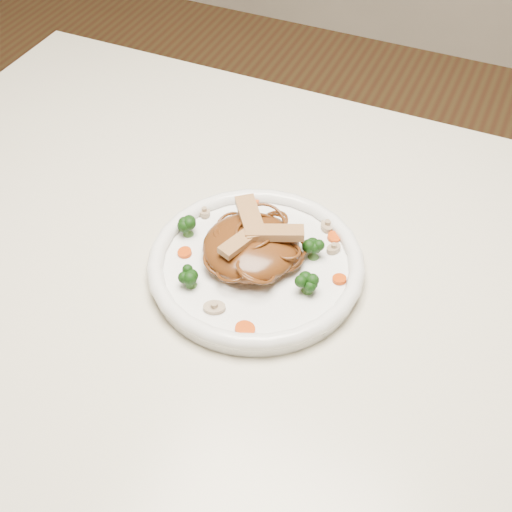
% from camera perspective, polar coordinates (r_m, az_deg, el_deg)
% --- Properties ---
extents(table, '(1.20, 0.80, 0.75)m').
position_cam_1_polar(table, '(0.93, 0.55, -5.06)').
color(table, beige).
rests_on(table, ground).
extents(plate, '(0.29, 0.29, 0.02)m').
position_cam_1_polar(plate, '(0.85, 0.00, -1.04)').
color(plate, white).
rests_on(plate, table).
extents(noodle_mound, '(0.15, 0.15, 0.04)m').
position_cam_1_polar(noodle_mound, '(0.84, -0.42, 0.79)').
color(noodle_mound, '#5B2B11').
rests_on(noodle_mound, plate).
extents(chicken_a, '(0.07, 0.05, 0.01)m').
position_cam_1_polar(chicken_a, '(0.82, 1.56, 1.94)').
color(chicken_a, tan).
rests_on(chicken_a, noodle_mound).
extents(chicken_b, '(0.06, 0.07, 0.01)m').
position_cam_1_polar(chicken_b, '(0.84, -0.45, 3.16)').
color(chicken_b, tan).
rests_on(chicken_b, noodle_mound).
extents(chicken_c, '(0.04, 0.06, 0.01)m').
position_cam_1_polar(chicken_c, '(0.81, -1.30, 1.22)').
color(chicken_c, tan).
rests_on(chicken_c, noodle_mound).
extents(broccoli_0, '(0.03, 0.03, 0.03)m').
position_cam_1_polar(broccoli_0, '(0.84, 4.85, 0.71)').
color(broccoli_0, '#0F370B').
rests_on(broccoli_0, plate).
extents(broccoli_1, '(0.04, 0.04, 0.03)m').
position_cam_1_polar(broccoli_1, '(0.87, -5.70, 2.57)').
color(broccoli_1, '#0F370B').
rests_on(broccoli_1, plate).
extents(broccoli_2, '(0.03, 0.03, 0.03)m').
position_cam_1_polar(broccoli_2, '(0.81, -5.44, -1.72)').
color(broccoli_2, '#0F370B').
rests_on(broccoli_2, plate).
extents(broccoli_3, '(0.03, 0.03, 0.03)m').
position_cam_1_polar(broccoli_3, '(0.80, 4.34, -2.14)').
color(broccoli_3, '#0F370B').
rests_on(broccoli_3, plate).
extents(carrot_0, '(0.02, 0.02, 0.00)m').
position_cam_1_polar(carrot_0, '(0.88, 6.50, 1.56)').
color(carrot_0, red).
rests_on(carrot_0, plate).
extents(carrot_1, '(0.02, 0.02, 0.00)m').
position_cam_1_polar(carrot_1, '(0.86, -5.94, 0.28)').
color(carrot_1, red).
rests_on(carrot_1, plate).
extents(carrot_2, '(0.02, 0.02, 0.00)m').
position_cam_1_polar(carrot_2, '(0.83, 6.93, -1.92)').
color(carrot_2, red).
rests_on(carrot_2, plate).
extents(carrot_3, '(0.03, 0.03, 0.00)m').
position_cam_1_polar(carrot_3, '(0.92, -0.41, 4.54)').
color(carrot_3, red).
rests_on(carrot_3, plate).
extents(carrot_4, '(0.03, 0.03, 0.00)m').
position_cam_1_polar(carrot_4, '(0.77, -0.92, -6.10)').
color(carrot_4, red).
rests_on(carrot_4, plate).
extents(mushroom_0, '(0.03, 0.03, 0.01)m').
position_cam_1_polar(mushroom_0, '(0.79, -3.47, -4.30)').
color(mushroom_0, tan).
rests_on(mushroom_0, plate).
extents(mushroom_1, '(0.03, 0.03, 0.01)m').
position_cam_1_polar(mushroom_1, '(0.86, 6.46, 0.61)').
color(mushroom_1, tan).
rests_on(mushroom_1, plate).
extents(mushroom_2, '(0.03, 0.03, 0.01)m').
position_cam_1_polar(mushroom_2, '(0.91, -4.30, 3.63)').
color(mushroom_2, tan).
rests_on(mushroom_2, plate).
extents(mushroom_3, '(0.03, 0.03, 0.01)m').
position_cam_1_polar(mushroom_3, '(0.89, 5.97, 2.53)').
color(mushroom_3, tan).
rests_on(mushroom_3, plate).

